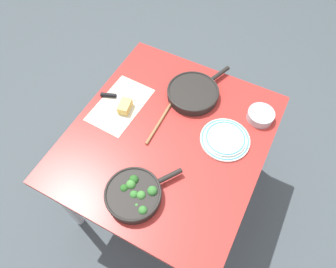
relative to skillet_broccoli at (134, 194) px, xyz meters
The scene contains 10 objects.
ground_plane 0.84m from the skillet_broccoli, ahead, with size 14.00×14.00×0.00m, color #424C51.
dining_table_red 0.37m from the skillet_broccoli, ahead, with size 1.07×0.96×0.73m.
skillet_broccoli is the anchor object (origin of this frame).
skillet_eggs 0.65m from the skillet_broccoli, ahead, with size 0.41×0.28×0.05m.
wooden_spoon 0.52m from the skillet_broccoli, 10.48° to the left, with size 0.41×0.04×0.02m.
parchment_sheet 0.53m from the skillet_broccoli, 39.46° to the left, with size 0.37×0.24×0.00m.
grater_knife 0.59m from the skillet_broccoli, 41.04° to the left, with size 0.11×0.23×0.02m.
cheese_block 0.50m from the skillet_broccoli, 36.76° to the left, with size 0.10×0.07×0.05m.
dinner_plate_stack 0.53m from the skillet_broccoli, 28.24° to the right, with size 0.25×0.25×0.03m.
prep_bowl_steel 0.77m from the skillet_broccoli, 28.09° to the right, with size 0.14×0.14×0.05m.
Camera 1 is at (-0.70, -0.37, 2.03)m, focal length 32.00 mm.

